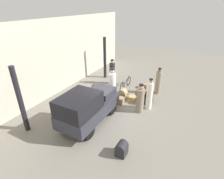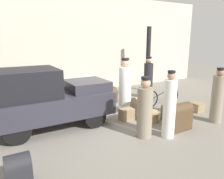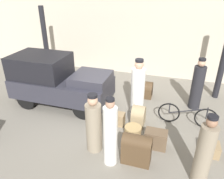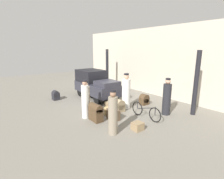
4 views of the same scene
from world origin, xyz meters
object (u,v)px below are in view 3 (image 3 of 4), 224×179
object	(u,v)px
porter_with_bicycle	(204,153)
porter_carrying_trunk	(197,86)
trunk_large_brown	(137,148)
suitcase_black_upright	(117,119)
bicycle	(187,115)
conductor_in_dark_uniform	(110,135)
porter_standing_middle	(94,125)
trunk_barrel_dark	(138,116)
trunk_wicker_pale	(211,149)
suitcase_small_leather	(147,90)
porter_lifting_near_truck	(138,90)
trunk_umber_medium	(156,139)
wicker_basket	(133,132)
truck	(57,80)

from	to	relation	value
porter_with_bicycle	porter_carrying_trunk	world-z (taller)	porter_carrying_trunk
trunk_large_brown	suitcase_black_upright	world-z (taller)	trunk_large_brown
bicycle	trunk_large_brown	size ratio (longest dim) A/B	2.21
conductor_in_dark_uniform	porter_standing_middle	bearing A→B (deg)	148.79
porter_carrying_trunk	trunk_barrel_dark	distance (m)	2.35
trunk_barrel_dark	trunk_wicker_pale	xyz separation A→B (m)	(2.02, -0.71, -0.15)
trunk_barrel_dark	suitcase_small_leather	size ratio (longest dim) A/B	1.05
porter_carrying_trunk	suitcase_small_leather	bearing A→B (deg)	170.20
porter_standing_middle	conductor_in_dark_uniform	size ratio (longest dim) A/B	0.91
suitcase_small_leather	porter_standing_middle	bearing A→B (deg)	-104.63
porter_standing_middle	trunk_large_brown	bearing A→B (deg)	-7.22
porter_with_bicycle	trunk_wicker_pale	distance (m)	1.20
porter_lifting_near_truck	suitcase_small_leather	world-z (taller)	porter_lifting_near_truck
suitcase_black_upright	trunk_large_brown	bearing A→B (deg)	-57.77
bicycle	trunk_wicker_pale	distance (m)	1.31
trunk_wicker_pale	trunk_umber_medium	size ratio (longest dim) A/B	0.71
wicker_basket	porter_carrying_trunk	size ratio (longest dim) A/B	0.27
trunk_barrel_dark	bicycle	bearing A→B (deg)	16.95
porter_lifting_near_truck	conductor_in_dark_uniform	distance (m)	2.35
conductor_in_dark_uniform	trunk_umber_medium	size ratio (longest dim) A/B	3.07
trunk_barrel_dark	trunk_umber_medium	distance (m)	1.06
trunk_wicker_pale	trunk_large_brown	size ratio (longest dim) A/B	0.52
truck	suitcase_black_upright	world-z (taller)	truck
porter_carrying_trunk	bicycle	bearing A→B (deg)	-102.41
wicker_basket	trunk_wicker_pale	xyz separation A→B (m)	(2.05, -0.08, -0.01)
porter_carrying_trunk	trunk_barrel_dark	world-z (taller)	porter_carrying_trunk
porter_with_bicycle	suitcase_small_leather	size ratio (longest dim) A/B	2.78
porter_with_bicycle	bicycle	bearing A→B (deg)	97.60
bicycle	porter_lifting_near_truck	world-z (taller)	porter_lifting_near_truck
porter_standing_middle	trunk_wicker_pale	world-z (taller)	porter_standing_middle
trunk_barrel_dark	trunk_wicker_pale	size ratio (longest dim) A/B	1.56
conductor_in_dark_uniform	trunk_barrel_dark	bearing A→B (deg)	78.72
trunk_wicker_pale	trunk_large_brown	bearing A→B (deg)	-154.92
porter_carrying_trunk	suitcase_small_leather	distance (m)	1.79
wicker_basket	porter_with_bicycle	world-z (taller)	porter_with_bicycle
porter_with_bicycle	trunk_wicker_pale	size ratio (longest dim) A/B	4.15
trunk_wicker_pale	trunk_large_brown	distance (m)	1.97
porter_lifting_near_truck	suitcase_black_upright	world-z (taller)	porter_lifting_near_truck
bicycle	suitcase_black_upright	bearing A→B (deg)	-163.65
porter_standing_middle	suitcase_small_leather	world-z (taller)	porter_standing_middle
wicker_basket	suitcase_black_upright	bearing A→B (deg)	141.17
suitcase_small_leather	porter_lifting_near_truck	bearing A→B (deg)	-96.64
porter_with_bicycle	suitcase_black_upright	xyz separation A→B (m)	(-2.30, 1.51, -0.59)
porter_lifting_near_truck	porter_standing_middle	bearing A→B (deg)	-109.38
porter_lifting_near_truck	suitcase_black_upright	xyz separation A→B (m)	(-0.44, -0.78, -0.67)
porter_lifting_near_truck	trunk_umber_medium	world-z (taller)	porter_lifting_near_truck
porter_with_bicycle	trunk_barrel_dark	distance (m)	2.42
bicycle	porter_with_bicycle	distance (m)	2.17
wicker_basket	suitcase_black_upright	distance (m)	0.75
porter_with_bicycle	trunk_umber_medium	world-z (taller)	porter_with_bicycle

